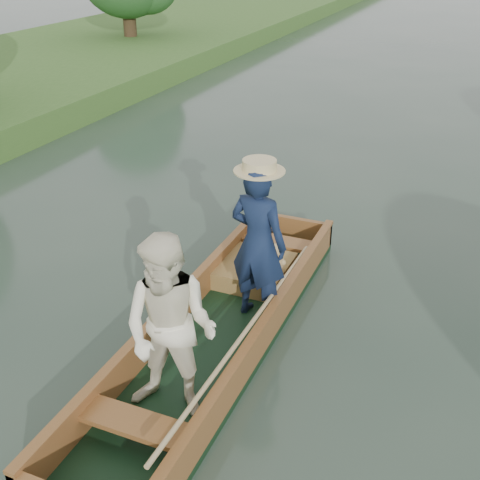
% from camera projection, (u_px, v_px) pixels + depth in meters
% --- Properties ---
extents(ground, '(120.00, 120.00, 0.00)m').
position_uv_depth(ground, '(218.00, 343.00, 6.40)').
color(ground, '#283D30').
rests_on(ground, ground).
extents(trees_far, '(22.72, 13.91, 4.56)m').
position_uv_depth(trees_far, '(361.00, 9.00, 11.16)').
color(trees_far, '#47331E').
rests_on(trees_far, ground).
extents(punt, '(1.14, 5.00, 1.89)m').
position_uv_depth(punt, '(215.00, 304.00, 5.90)').
color(punt, black).
rests_on(punt, ground).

